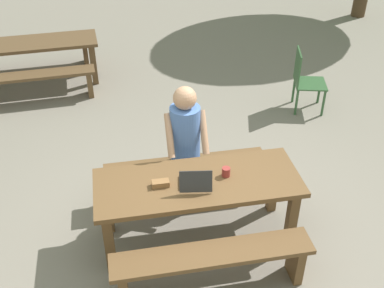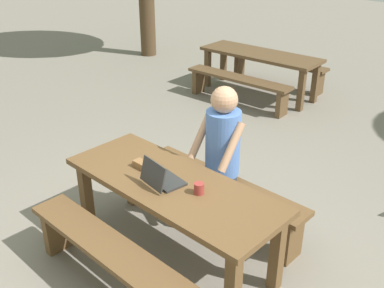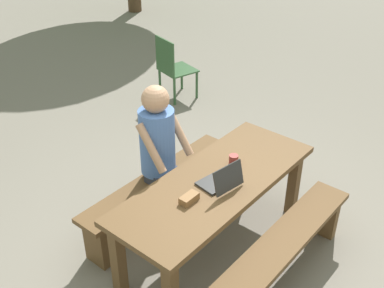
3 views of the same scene
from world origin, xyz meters
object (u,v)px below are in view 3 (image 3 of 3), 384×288
object	(u,v)px
picnic_table_front	(216,191)
laptop	(221,180)
coffee_mug	(234,160)
small_pouch	(189,198)
plastic_chair	(173,67)
person_seated	(160,146)

from	to	relation	value
picnic_table_front	laptop	bearing A→B (deg)	-116.82
coffee_mug	small_pouch	bearing A→B (deg)	-176.68
small_pouch	plastic_chair	xyz separation A→B (m)	(2.37, 2.31, -0.29)
coffee_mug	picnic_table_front	bearing A→B (deg)	-174.38
plastic_chair	picnic_table_front	bearing A→B (deg)	153.31
laptop	plastic_chair	xyz separation A→B (m)	(2.06, 2.37, -0.32)
small_pouch	coffee_mug	size ratio (longest dim) A/B	1.77
plastic_chair	laptop	bearing A→B (deg)	153.71
person_seated	plastic_chair	size ratio (longest dim) A/B	1.54
small_pouch	coffee_mug	bearing A→B (deg)	3.32
laptop	small_pouch	xyz separation A→B (m)	(-0.31, 0.07, -0.03)
small_pouch	coffee_mug	distance (m)	0.63
small_pouch	picnic_table_front	bearing A→B (deg)	1.53
picnic_table_front	plastic_chair	xyz separation A→B (m)	(2.02, 2.30, -0.15)
person_seated	laptop	bearing A→B (deg)	-92.71
small_pouch	person_seated	world-z (taller)	person_seated
laptop	person_seated	distance (m)	0.70
small_pouch	laptop	bearing A→B (deg)	-12.41
person_seated	coffee_mug	bearing A→B (deg)	-64.50
small_pouch	plastic_chair	world-z (taller)	plastic_chair
laptop	person_seated	xyz separation A→B (m)	(0.03, 0.70, 0.03)
picnic_table_front	small_pouch	world-z (taller)	small_pouch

